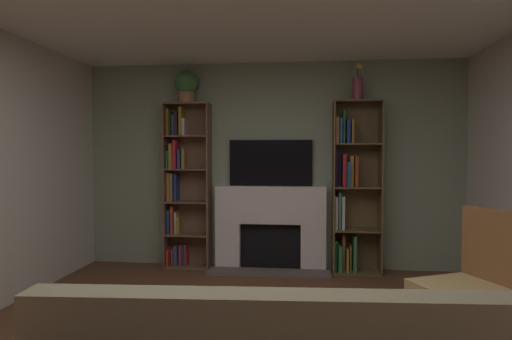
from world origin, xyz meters
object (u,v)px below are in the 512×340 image
bookshelf_left (183,183)px  bookshelf_right (350,190)px  fireplace (270,226)px  tv (271,163)px  armchair (481,283)px  vase_with_flowers (358,88)px  potted_plant (187,85)px

bookshelf_left → bookshelf_right: bearing=-0.6°
fireplace → tv: bearing=90.0°
bookshelf_right → armchair: size_ratio=2.02×
tv → bookshelf_right: bearing=-5.1°
bookshelf_left → bookshelf_right: 2.09m
bookshelf_right → vase_with_flowers: size_ratio=4.69×
bookshelf_left → bookshelf_right: same height
fireplace → potted_plant: (-1.05, -0.05, 1.76)m
tv → bookshelf_right: 1.03m
tv → fireplace: bearing=-90.0°
vase_with_flowers → tv: bearing=173.5°
fireplace → bookshelf_left: (-1.11, 0.00, 0.53)m
tv → bookshelf_left: 1.14m
bookshelf_right → potted_plant: size_ratio=5.14×
fireplace → vase_with_flowers: (1.05, -0.05, 1.69)m
fireplace → tv: size_ratio=1.42×
potted_plant → vase_with_flowers: 2.10m
vase_with_flowers → armchair: vase_with_flowers is taller
tv → bookshelf_left: (-1.11, -0.07, -0.26)m
bookshelf_left → potted_plant: size_ratio=5.14×
vase_with_flowers → potted_plant: bearing=180.0°
tv → armchair: bearing=-52.5°
bookshelf_left → fireplace: bearing=-0.1°
bookshelf_right → potted_plant: potted_plant is taller
bookshelf_left → potted_plant: (0.06, -0.05, 1.23)m
fireplace → bookshelf_right: (0.98, -0.02, 0.46)m
tv → vase_with_flowers: vase_with_flowers is taller
bookshelf_left → armchair: (2.79, -2.12, -0.55)m
fireplace → vase_with_flowers: bearing=-2.9°
fireplace → bookshelf_right: size_ratio=0.71×
potted_plant → fireplace: bearing=2.8°
fireplace → armchair: (1.67, -2.12, -0.02)m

